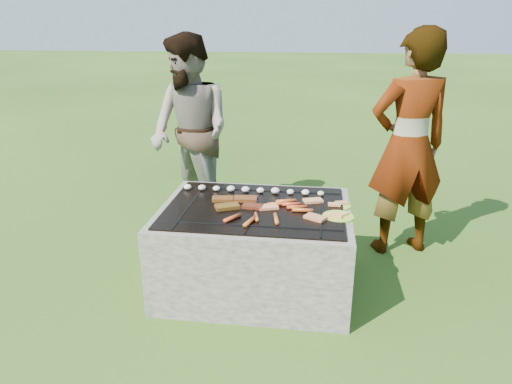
# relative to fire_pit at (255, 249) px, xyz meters

# --- Properties ---
(lawn) EXTENTS (60.00, 60.00, 0.00)m
(lawn) POSITION_rel_fire_pit_xyz_m (0.00, 0.00, -0.28)
(lawn) COLOR #214812
(lawn) RESTS_ON ground
(fire_pit) EXTENTS (1.30, 1.00, 0.62)m
(fire_pit) POSITION_rel_fire_pit_xyz_m (0.00, 0.00, 0.00)
(fire_pit) COLOR #A09A8E
(fire_pit) RESTS_ON ground
(mushrooms) EXTENTS (1.05, 0.06, 0.04)m
(mushrooms) POSITION_rel_fire_pit_xyz_m (-0.07, 0.28, 0.35)
(mushrooms) COLOR white
(mushrooms) RESTS_ON fire_pit
(pork_slabs) EXTENTS (0.38, 0.29, 0.02)m
(pork_slabs) POSITION_rel_fire_pit_xyz_m (-0.14, 0.03, 0.34)
(pork_slabs) COLOR #94511B
(pork_slabs) RESTS_ON fire_pit
(sausages) EXTENTS (0.56, 0.49, 0.03)m
(sausages) POSITION_rel_fire_pit_xyz_m (0.14, -0.10, 0.34)
(sausages) COLOR orange
(sausages) RESTS_ON fire_pit
(bread_on_grate) EXTENTS (0.47, 0.43, 0.02)m
(bread_on_grate) POSITION_rel_fire_pit_xyz_m (0.30, -0.02, 0.34)
(bread_on_grate) COLOR #E1BB73
(bread_on_grate) RESTS_ON fire_pit
(plate_far) EXTENTS (0.19, 0.19, 0.03)m
(plate_far) POSITION_rel_fire_pit_xyz_m (0.56, 0.11, 0.33)
(plate_far) COLOR #B1E135
(plate_far) RESTS_ON fire_pit
(plate_near) EXTENTS (0.24, 0.24, 0.03)m
(plate_near) POSITION_rel_fire_pit_xyz_m (0.56, -0.09, 0.33)
(plate_near) COLOR gold
(plate_near) RESTS_ON fire_pit
(cook) EXTENTS (0.75, 0.61, 1.78)m
(cook) POSITION_rel_fire_pit_xyz_m (1.11, 0.72, 0.61)
(cook) COLOR gray
(cook) RESTS_ON ground
(bystander) EXTENTS (1.07, 1.03, 1.73)m
(bystander) POSITION_rel_fire_pit_xyz_m (-0.74, 1.08, 0.58)
(bystander) COLOR gray
(bystander) RESTS_ON ground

